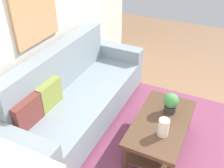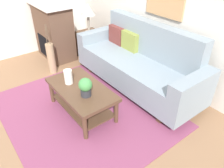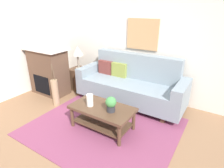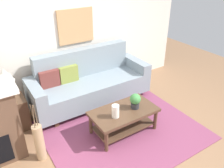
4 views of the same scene
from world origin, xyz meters
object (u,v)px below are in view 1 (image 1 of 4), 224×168
throw_pillow_olive (49,94)px  potted_plant_tabletop (171,103)px  tabletop_vase (163,127)px  framed_painting (36,14)px  couch (77,97)px  throw_pillow_maroon (27,113)px  coffee_table (161,128)px

throw_pillow_olive → potted_plant_tabletop: (0.61, -1.30, -0.11)m
throw_pillow_olive → tabletop_vase: size_ratio=1.71×
potted_plant_tabletop → framed_painting: framed_painting is taller
couch → throw_pillow_olive: (-0.38, 0.12, 0.25)m
throw_pillow_maroon → tabletop_vase: bearing=-66.9°
couch → framed_painting: framed_painting is taller
throw_pillow_maroon → potted_plant_tabletop: throw_pillow_maroon is taller
tabletop_vase → potted_plant_tabletop: size_ratio=0.80×
couch → coffee_table: bearing=-88.6°
throw_pillow_maroon → tabletop_vase: 1.46m
throw_pillow_maroon → couch: bearing=-9.4°
tabletop_vase → framed_painting: framed_painting is taller
potted_plant_tabletop → framed_painting: (-0.23, 1.65, 0.90)m
coffee_table → throw_pillow_olive: bearing=107.7°
couch → tabletop_vase: 1.23m
potted_plant_tabletop → couch: bearing=101.0°
couch → framed_painting: size_ratio=3.26×
potted_plant_tabletop → framed_painting: 1.89m
couch → throw_pillow_maroon: size_ratio=6.61×
throw_pillow_maroon → potted_plant_tabletop: bearing=-53.0°
coffee_table → framed_painting: framed_painting is taller
coffee_table → potted_plant_tabletop: bearing=-10.2°
throw_pillow_olive → potted_plant_tabletop: bearing=-65.1°
throw_pillow_olive → framed_painting: framed_painting is taller
couch → throw_pillow_maroon: bearing=170.6°
tabletop_vase → potted_plant_tabletop: bearing=4.8°
couch → tabletop_vase: size_ratio=11.29×
tabletop_vase → throw_pillow_olive: bearing=98.3°
throw_pillow_olive → potted_plant_tabletop: throw_pillow_olive is taller
throw_pillow_maroon → coffee_table: throw_pillow_maroon is taller
throw_pillow_olive → framed_painting: size_ratio=0.49×
throw_pillow_maroon → tabletop_vase: (0.57, -1.34, -0.14)m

